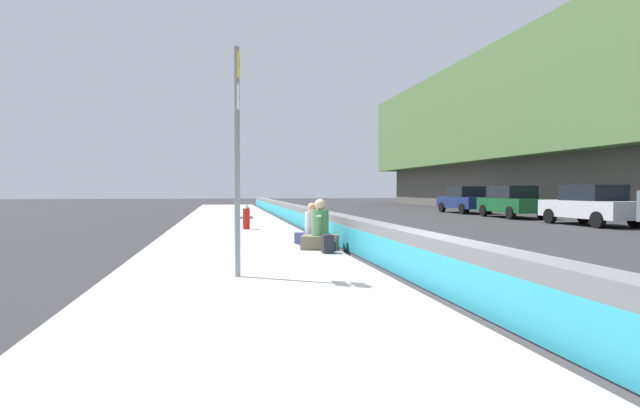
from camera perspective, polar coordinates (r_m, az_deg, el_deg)
ground_plane at (r=7.91m, az=12.16°, el=-9.03°), size 160.00×160.00×0.00m
sidewalk_strip at (r=7.30m, az=-7.65°, el=-9.38°), size 80.00×4.40×0.14m
jersey_barrier at (r=7.84m, az=12.15°, el=-5.99°), size 76.00×0.45×0.85m
route_sign_post at (r=8.19m, az=-9.19°, el=6.91°), size 0.44×0.09×3.60m
fire_hydrant at (r=17.96m, az=-8.19°, el=-0.91°), size 0.26×0.46×0.88m
seated_person_foreground at (r=11.90m, az=0.01°, el=-2.81°), size 0.91×1.00×1.16m
seated_person_middle at (r=12.91m, az=-0.89°, el=-2.59°), size 0.75×0.84×1.04m
backpack at (r=11.12m, az=0.91°, el=-4.03°), size 0.32×0.28×0.40m
parked_car_third at (r=24.33m, az=27.89°, el=0.30°), size 4.54×2.03×1.71m
parked_car_fourth at (r=29.20m, az=20.56°, el=0.66°), size 4.55×2.05×1.71m
parked_car_midline at (r=34.07m, az=15.79°, el=0.90°), size 4.52×2.00×1.71m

